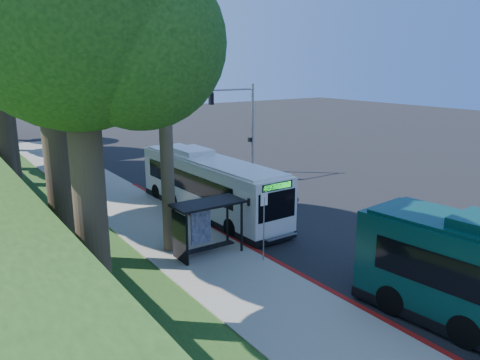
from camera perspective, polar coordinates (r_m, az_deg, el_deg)
ground at (r=27.73m, az=5.54°, el=-3.94°), size 140.00×140.00×0.00m
sidewalk at (r=23.94m, az=-8.13°, el=-6.82°), size 4.50×70.00×0.12m
red_curb at (r=21.85m, az=2.11°, el=-8.74°), size 0.25×30.00×0.13m
grass_verge at (r=26.87m, az=-24.02°, el=-5.66°), size 8.00×70.00×0.06m
bus_shelter at (r=20.98m, az=-4.69°, el=-4.68°), size 3.20×1.51×2.55m
stop_sign_pole at (r=20.16m, az=2.93°, el=-4.60°), size 0.35×0.06×3.17m
traffic_signal_pole at (r=36.88m, az=0.24°, el=7.63°), size 4.10×0.30×7.00m
tree_6 at (r=14.80m, az=-19.08°, el=17.92°), size 7.56×7.20×13.74m
white_bus at (r=27.00m, az=-3.85°, el=-0.53°), size 2.86×12.10×3.59m
pickup at (r=30.80m, az=1.09°, el=-0.55°), size 3.90×6.04×1.55m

